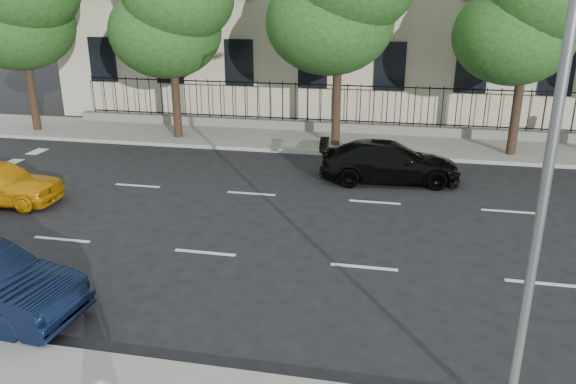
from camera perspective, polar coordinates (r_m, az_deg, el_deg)
name	(u,v)px	position (r m, az deg, el deg)	size (l,w,h in m)	color
ground	(355,324)	(11.49, 6.80, -13.21)	(120.00, 120.00, 0.00)	black
far_sidewalk	(384,144)	(24.44, 9.72, 4.82)	(60.00, 4.00, 0.15)	gray
lane_markings	(370,230)	(15.69, 8.34, -3.86)	(49.60, 4.62, 0.01)	silver
iron_fence	(386,122)	(25.96, 9.94, 6.98)	(30.00, 0.50, 2.20)	slate
street_light	(551,79)	(8.18, 25.19, 10.38)	(0.25, 3.32, 8.05)	slate
tree_b	(172,2)	(24.93, -11.71, 18.42)	(5.53, 5.12, 8.97)	#382619
tree_d	(531,3)	(23.44, 23.48, 17.21)	(5.34, 4.94, 8.84)	#382619
black_sedan	(389,162)	(19.65, 10.24, 3.04)	(1.96, 4.82, 1.40)	black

